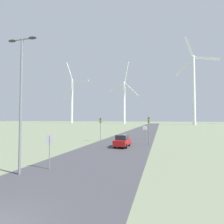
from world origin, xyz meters
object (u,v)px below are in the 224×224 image
(car_approaching, at_px, (122,141))
(wind_turbine_far_left, at_px, (72,96))
(streetlamp, at_px, (21,89))
(wind_turbine_center, at_px, (194,84))
(wind_turbine_left, at_px, (124,98))
(stop_sign_near, at_px, (50,144))
(traffic_light_post_near_left, at_px, (100,124))
(stop_sign_far, at_px, (145,130))
(traffic_light_post_near_right, at_px, (149,125))

(car_approaching, bearing_deg, wind_turbine_far_left, 121.17)
(streetlamp, height_order, wind_turbine_center, wind_turbine_center)
(streetlamp, distance_m, wind_turbine_left, 152.58)
(wind_turbine_left, bearing_deg, streetlamp, -81.34)
(stop_sign_near, bearing_deg, traffic_light_post_near_left, 95.74)
(wind_turbine_left, bearing_deg, stop_sign_far, -76.45)
(traffic_light_post_near_right, xyz_separation_m, wind_turbine_center, (25.75, 111.87, 27.17))
(wind_turbine_left, bearing_deg, traffic_light_post_near_left, -80.26)
(streetlamp, relative_size, traffic_light_post_near_right, 2.33)
(stop_sign_near, distance_m, wind_turbine_far_left, 177.86)
(wind_turbine_far_left, bearing_deg, streetlamp, -62.60)
(stop_sign_far, bearing_deg, streetlamp, -105.65)
(stop_sign_near, xyz_separation_m, traffic_light_post_near_right, (7.06, 16.03, 1.21))
(streetlamp, distance_m, stop_sign_far, 26.83)
(stop_sign_far, bearing_deg, wind_turbine_center, 75.48)
(traffic_light_post_near_right, bearing_deg, wind_turbine_far_left, 122.82)
(wind_turbine_center, bearing_deg, streetlamp, -104.74)
(wind_turbine_far_left, bearing_deg, traffic_light_post_near_left, -59.51)
(wind_turbine_center, bearing_deg, wind_turbine_left, 160.56)
(streetlamp, xyz_separation_m, wind_turbine_far_left, (-81.36, 156.99, 22.34))
(stop_sign_near, bearing_deg, traffic_light_post_near_right, 66.22)
(streetlamp, relative_size, car_approaching, 2.50)
(traffic_light_post_near_left, height_order, wind_turbine_left, wind_turbine_left)
(stop_sign_near, height_order, traffic_light_post_near_left, traffic_light_post_near_left)
(streetlamp, xyz_separation_m, car_approaching, (4.72, 14.66, -5.52))
(streetlamp, height_order, wind_turbine_far_left, wind_turbine_far_left)
(wind_turbine_far_left, relative_size, wind_turbine_left, 1.15)
(stop_sign_far, distance_m, traffic_light_post_near_right, 7.86)
(traffic_light_post_near_left, xyz_separation_m, wind_turbine_center, (34.59, 110.10, 27.25))
(traffic_light_post_near_left, height_order, wind_turbine_far_left, wind_turbine_far_left)
(traffic_light_post_near_left, relative_size, wind_turbine_center, 0.06)
(stop_sign_far, relative_size, wind_turbine_left, 0.05)
(traffic_light_post_near_left, relative_size, traffic_light_post_near_right, 0.98)
(stop_sign_far, distance_m, car_approaching, 11.13)
(stop_sign_far, height_order, wind_turbine_center, wind_turbine_center)
(wind_turbine_center, bearing_deg, stop_sign_far, -104.52)
(stop_sign_near, distance_m, stop_sign_far, 24.38)
(wind_turbine_left, bearing_deg, traffic_light_post_near_right, -76.70)
(stop_sign_near, height_order, wind_turbine_left, wind_turbine_left)
(stop_sign_far, relative_size, car_approaching, 0.66)
(stop_sign_near, distance_m, wind_turbine_center, 135.05)
(stop_sign_near, xyz_separation_m, wind_turbine_center, (32.81, 127.89, 28.38))
(wind_turbine_left, bearing_deg, stop_sign_near, -80.74)
(traffic_light_post_near_left, distance_m, wind_turbine_left, 133.80)
(stop_sign_far, height_order, traffic_light_post_near_left, traffic_light_post_near_left)
(traffic_light_post_near_right, distance_m, car_approaching, 5.38)
(streetlamp, xyz_separation_m, traffic_light_post_near_right, (8.38, 17.83, -3.18))
(streetlamp, bearing_deg, traffic_light_post_near_right, 64.82)
(stop_sign_near, height_order, traffic_light_post_near_right, traffic_light_post_near_right)
(car_approaching, bearing_deg, wind_turbine_center, 75.66)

